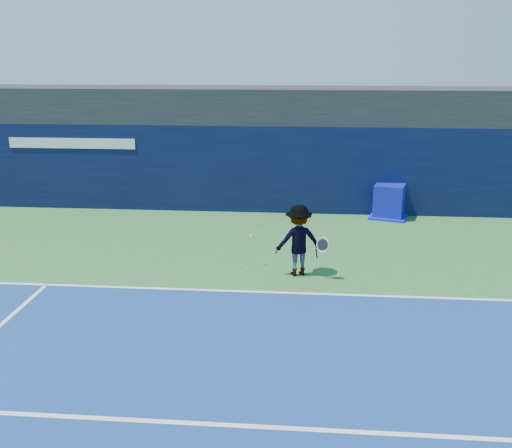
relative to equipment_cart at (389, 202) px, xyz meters
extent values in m
plane|color=#306A30|center=(-3.98, -9.78, -0.52)|extent=(80.00, 80.00, 0.00)
cube|color=white|center=(-3.98, -6.78, -0.51)|extent=(24.00, 0.10, 0.01)
cube|color=white|center=(-3.98, -11.78, -0.51)|extent=(24.00, 0.10, 0.01)
cube|color=black|center=(-3.98, 1.72, 3.08)|extent=(36.00, 3.00, 1.20)
cube|color=black|center=(-3.98, 0.72, 0.98)|extent=(36.00, 1.00, 3.00)
cube|color=white|center=(-10.98, 0.21, 1.83)|extent=(4.50, 0.04, 0.35)
cube|color=#0B0E9E|center=(0.00, 0.00, 0.05)|extent=(1.18, 1.18, 1.14)
cube|color=#0D17C0|center=(0.00, 0.00, -0.48)|extent=(1.48, 1.48, 0.08)
imported|color=silver|center=(-3.00, -5.56, 0.37)|extent=(1.29, 0.93, 1.79)
cylinder|color=black|center=(-2.55, -5.81, 0.13)|extent=(0.09, 0.16, 0.28)
torus|color=white|center=(-2.41, -5.86, 0.38)|extent=(0.33, 0.19, 0.32)
cylinder|color=black|center=(-2.41, -5.86, 0.38)|extent=(0.28, 0.14, 0.27)
sphere|color=#CBE219|center=(-4.21, -5.08, 0.31)|extent=(0.08, 0.08, 0.08)
camera|label=1|loc=(-2.90, -18.97, 4.75)|focal=40.00mm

